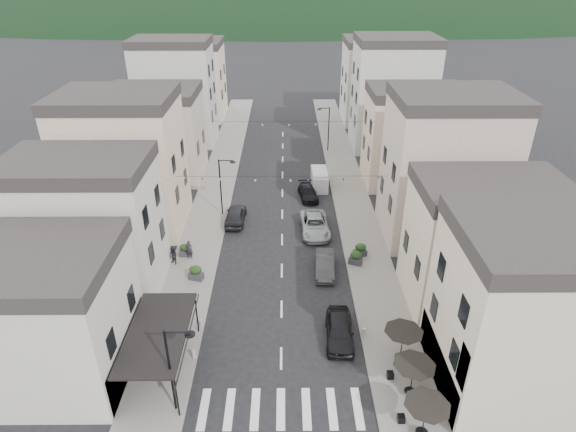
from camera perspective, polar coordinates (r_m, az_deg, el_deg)
name	(u,v)px	position (r m, az deg, el deg)	size (l,w,h in m)	color
sidewalk_left	(216,189)	(55.07, -8.51, 3.20)	(4.00, 76.00, 0.12)	slate
sidewalk_right	(348,188)	(54.99, 7.18, 3.26)	(4.00, 76.00, 0.12)	slate
boutique_building	(22,323)	(33.47, -29.03, -11.00)	(12.00, 8.00, 8.00)	beige
bistro_building	(533,318)	(31.49, 27.04, -10.76)	(10.00, 8.00, 10.00)	beige
boutique_awning	(162,333)	(31.03, -14.76, -13.29)	(3.77, 7.50, 3.28)	black
buildings_row_left	(159,121)	(59.55, -15.04, 10.77)	(10.20, 54.16, 14.00)	beige
buildings_row_right	(407,122)	(58.28, 13.98, 10.72)	(10.20, 54.16, 14.50)	beige
cafe_terrace	(414,368)	(29.98, 14.70, -17.07)	(2.50, 8.10, 2.53)	black
streetlamp_left_near	(174,363)	(28.20, -13.36, -16.58)	(1.70, 0.56, 6.00)	black
streetlamp_left_far	(223,181)	(47.93, -7.71, 4.08)	(1.70, 0.56, 6.00)	black
streetlamp_right_far	(327,125)	(64.61, 4.61, 10.75)	(1.70, 0.56, 6.00)	black
bollards	(281,359)	(32.32, -0.83, -16.61)	(11.66, 10.26, 0.60)	gray
bunting_near	(282,180)	(43.10, -0.75, 4.31)	(19.00, 0.28, 0.62)	black
bunting_far	(282,124)	(58.06, -0.68, 10.80)	(19.00, 0.28, 0.62)	black
parked_car_a	(340,330)	(33.92, 6.13, -13.30)	(1.87, 4.65, 1.58)	black
parked_car_b	(325,265)	(40.23, 4.38, -5.76)	(1.52, 4.36, 1.44)	#2D2E30
parked_car_c	(315,225)	(45.74, 3.19, -1.06)	(2.59, 5.62, 1.56)	#979BA0
parked_car_d	(308,193)	(52.30, 2.39, 2.79)	(1.78, 4.38, 1.27)	black
parked_car_e	(235,215)	(47.61, -6.25, 0.10)	(1.88, 4.66, 1.59)	black
delivery_van	(319,179)	(54.80, 3.74, 4.45)	(1.75, 4.38, 2.09)	#BABBBD
pedestrian_a	(189,250)	(42.43, -11.61, -3.95)	(0.61, 0.40, 1.68)	black
pedestrian_b	(173,256)	(41.96, -13.45, -4.63)	(0.78, 0.61, 1.61)	black
planter_la	(196,273)	(39.83, -10.87, -6.61)	(1.27, 0.93, 1.28)	#323234
planter_lb	(185,250)	(42.99, -12.06, -3.96)	(1.05, 0.58, 1.17)	#323235
planter_ra	(412,366)	(32.49, 14.48, -16.88)	(1.07, 0.70, 1.12)	#2E2E31
planter_rb	(356,258)	(41.37, 8.03, -4.91)	(1.26, 0.99, 1.24)	#2E2E30
planter_rc	(360,250)	(42.48, 8.57, -3.98)	(1.24, 0.91, 1.24)	#2E2E30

